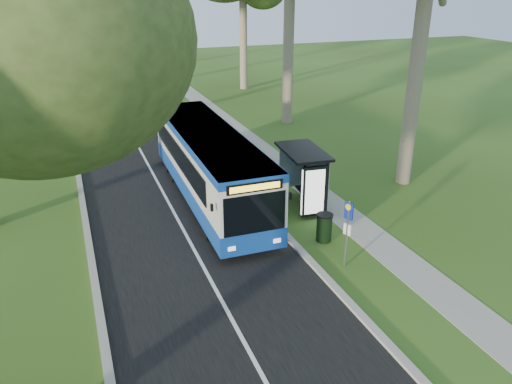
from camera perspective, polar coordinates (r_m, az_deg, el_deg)
ground at (r=16.68m, az=7.63°, el=-9.51°), size 120.00×120.00×0.00m
road at (r=24.20m, az=-11.12°, el=0.97°), size 7.00×100.00×0.02m
kerb_east at (r=24.93m, az=-3.22°, el=2.17°), size 0.25×100.00×0.12m
kerb_west at (r=23.92m, az=-19.37°, el=-0.08°), size 0.25×100.00×0.12m
centre_line at (r=24.19m, az=-11.12°, el=1.00°), size 0.12×100.00×0.00m
footpath at (r=25.96m, az=3.10°, el=2.91°), size 1.50×100.00×0.02m
bus at (r=21.63m, az=-5.39°, el=3.12°), size 2.59×11.62×3.07m
bus_stop_sign at (r=16.61m, az=10.42°, el=-3.89°), size 0.16×0.33×2.40m
bus_shelter at (r=20.61m, az=6.19°, el=2.56°), size 1.83×3.04×2.50m
litter_bin at (r=18.55m, az=7.80°, el=-4.02°), size 0.61×0.61×1.08m
car_white at (r=40.56m, az=-22.73°, el=9.68°), size 2.75×4.85×1.56m
car_silver at (r=48.19m, az=-23.70°, el=11.41°), size 2.93×5.07×1.58m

